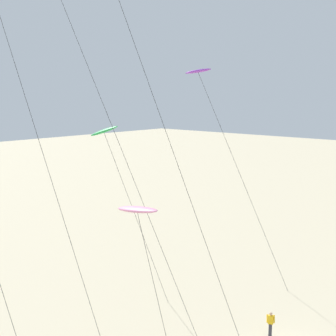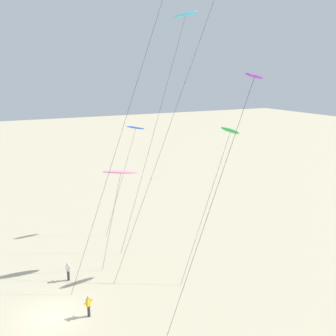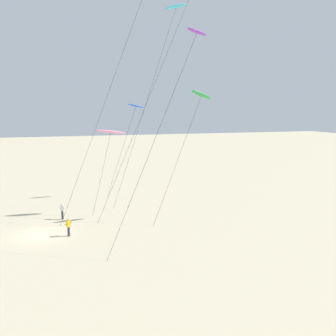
# 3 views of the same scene
# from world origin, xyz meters

# --- Properties ---
(ground_plane) EXTENTS (260.00, 260.00, 0.00)m
(ground_plane) POSITION_xyz_m (0.00, 0.00, 0.00)
(ground_plane) COLOR beige
(kite_cyan) EXTENTS (2.50, 9.62, 23.77)m
(kite_cyan) POSITION_xyz_m (-9.60, 16.36, 22.97)
(kite_cyan) COLOR #33BFE0
(kite_cyan) RESTS_ON ground
(kite_blue) EXTENTS (1.44, 5.38, 12.08)m
(kite_blue) POSITION_xyz_m (-13.41, 12.33, 11.54)
(kite_blue) COLOR blue
(kite_blue) RESTS_ON ground
(kite_green) EXTENTS (1.96, 6.82, 13.36)m
(kite_green) POSITION_xyz_m (-0.91, 16.13, 12.64)
(kite_green) COLOR green
(kite_green) RESTS_ON ground
(kite_pink) EXTENTS (1.02, 3.95, 9.34)m
(kite_pink) POSITION_xyz_m (-5.67, 7.74, 8.91)
(kite_pink) COLOR pink
(kite_pink) RESTS_ON ground
(kite_purple) EXTENTS (2.61, 9.05, 17.75)m
(kite_purple) POSITION_xyz_m (6.35, 12.56, 17.17)
(kite_purple) COLOR purple
(kite_purple) RESTS_ON ground
(kite_flyer_nearest) EXTENTS (0.66, 0.68, 1.67)m
(kite_flyer_nearest) POSITION_xyz_m (-4.74, 2.34, 0.89)
(kite_flyer_nearest) COLOR #33333D
(kite_flyer_nearest) RESTS_ON ground
(kite_flyer_middle) EXTENTS (0.70, 0.71, 1.67)m
(kite_flyer_middle) POSITION_xyz_m (1.17, 2.53, 0.89)
(kite_flyer_middle) COLOR #33333D
(kite_flyer_middle) RESTS_ON ground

